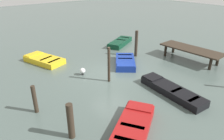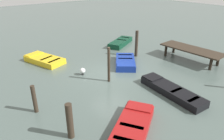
% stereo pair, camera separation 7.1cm
% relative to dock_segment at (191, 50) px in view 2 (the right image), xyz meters
% --- Properties ---
extents(ground_plane, '(80.00, 80.00, 0.00)m').
position_rel_dock_segment_xyz_m(ground_plane, '(-1.63, -6.31, -0.83)').
color(ground_plane, '#4C5B56').
extents(dock_segment, '(4.71, 1.86, 0.95)m').
position_rel_dock_segment_xyz_m(dock_segment, '(0.00, 0.00, 0.00)').
color(dock_segment, '#33281E').
rests_on(dock_segment, ground_plane).
extents(rowboat_dark_green, '(2.58, 3.52, 0.46)m').
position_rel_dock_segment_xyz_m(rowboat_dark_green, '(-6.34, -1.67, -0.61)').
color(rowboat_dark_green, '#0C3823').
rests_on(rowboat_dark_green, ground_plane).
extents(rowboat_black, '(3.98, 1.31, 0.46)m').
position_rel_dock_segment_xyz_m(rowboat_black, '(2.27, -5.20, -0.61)').
color(rowboat_black, black).
rests_on(rowboat_black, ground_plane).
extents(rowboat_red, '(2.70, 3.22, 0.46)m').
position_rel_dock_segment_xyz_m(rowboat_red, '(3.15, -8.89, -0.61)').
color(rowboat_red, maroon).
rests_on(rowboat_red, ground_plane).
extents(rowboat_blue, '(3.05, 2.85, 0.46)m').
position_rel_dock_segment_xyz_m(rowboat_blue, '(-2.40, -4.49, -0.61)').
color(rowboat_blue, navy).
rests_on(rowboat_blue, ground_plane).
extents(rowboat_yellow, '(3.37, 2.35, 0.46)m').
position_rel_dock_segment_xyz_m(rowboat_yellow, '(-6.47, -9.00, -0.61)').
color(rowboat_yellow, gold).
rests_on(rowboat_yellow, ground_plane).
extents(mooring_piling_near_left, '(0.27, 0.27, 1.57)m').
position_rel_dock_segment_xyz_m(mooring_piling_near_left, '(1.92, -11.16, -0.04)').
color(mooring_piling_near_left, '#33281E').
rests_on(mooring_piling_near_left, ground_plane).
extents(mooring_piling_far_left, '(0.16, 0.16, 2.19)m').
position_rel_dock_segment_xyz_m(mooring_piling_far_left, '(-1.04, -7.01, 0.27)').
color(mooring_piling_far_left, '#33281E').
rests_on(mooring_piling_far_left, ground_plane).
extents(mooring_piling_mid_right, '(0.24, 0.24, 2.08)m').
position_rel_dock_segment_xyz_m(mooring_piling_mid_right, '(-3.23, -2.62, 0.21)').
color(mooring_piling_mid_right, '#33281E').
rests_on(mooring_piling_mid_right, ground_plane).
extents(mooring_piling_far_right, '(0.20, 0.20, 1.42)m').
position_rel_dock_segment_xyz_m(mooring_piling_far_right, '(-0.64, -11.68, -0.12)').
color(mooring_piling_far_right, '#33281E').
rests_on(mooring_piling_far_right, ground_plane).
extents(marker_buoy, '(0.36, 0.36, 0.48)m').
position_rel_dock_segment_xyz_m(marker_buoy, '(-2.82, -7.84, -0.54)').
color(marker_buoy, '#262626').
rests_on(marker_buoy, ground_plane).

